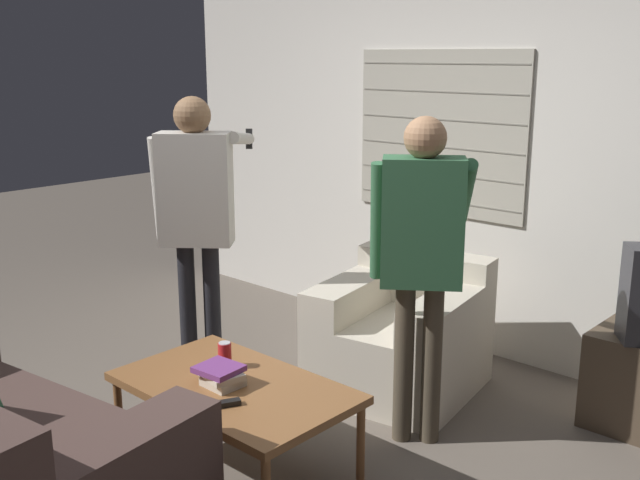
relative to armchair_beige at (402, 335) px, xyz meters
The scene contains 9 objects.
ground_plane 1.24m from the armchair_beige, 95.21° to the right, with size 16.00×16.00×0.00m, color #665B51.
wall_back 1.27m from the armchair_beige, 97.92° to the left, with size 5.20×0.08×2.55m.
armchair_beige is the anchor object (origin of this frame).
coffee_table 1.29m from the armchair_beige, 91.23° to the right, with size 1.12×0.68×0.45m.
person_left_standing 1.43m from the armchair_beige, 141.92° to the right, with size 0.51×0.85×1.71m.
person_right_standing 0.95m from the armchair_beige, 46.84° to the right, with size 0.49×0.76×1.66m.
book_stack 1.35m from the armchair_beige, 92.72° to the right, with size 0.24×0.20×0.09m.
soda_can 1.22m from the armchair_beige, 100.03° to the right, with size 0.07×0.07×0.13m.
spare_remote 1.47m from the armchair_beige, 85.43° to the right, with size 0.09×0.13×0.02m.
Camera 1 is at (2.54, -2.20, 1.94)m, focal length 42.00 mm.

